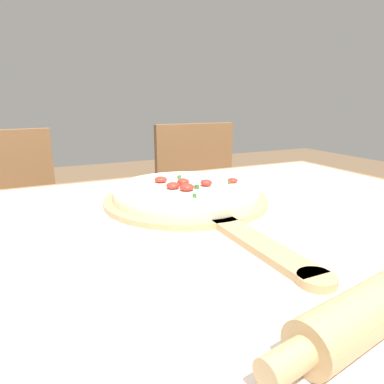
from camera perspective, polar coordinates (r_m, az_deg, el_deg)
dining_table at (r=0.69m, az=3.39°, el=-14.30°), size 1.27×0.92×0.77m
towel_cloth at (r=0.64m, az=3.55°, el=-5.13°), size 1.19×0.84×0.00m
pizza_peel at (r=0.73m, az=-0.10°, el=-1.76°), size 0.36×0.59×0.01m
pizza at (r=0.75m, az=-0.98°, el=0.18°), size 0.32×0.32×0.03m
chair_left at (r=1.42m, az=-28.36°, el=-6.52°), size 0.43×0.43×0.89m
chair_right at (r=1.57m, az=1.79°, el=-2.64°), size 0.41×0.41×0.89m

